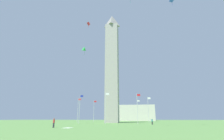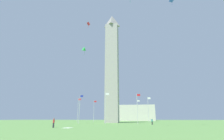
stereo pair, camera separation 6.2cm
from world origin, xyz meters
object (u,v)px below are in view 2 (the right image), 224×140
at_px(flagpole_nw, 137,107).
at_px(person_teal_shirt, 152,121).
at_px(flagpole_se, 94,110).
at_px(kite_green_delta, 85,50).
at_px(kite_blue_diamond, 172,0).
at_px(person_red_shirt, 54,123).
at_px(kite_red_box, 88,24).
at_px(flagpole_s, 78,109).
at_px(flagpole_w, 106,106).
at_px(flagpole_e, 116,110).
at_px(picnic_blanket_near_first_person, 68,128).
at_px(flagpole_sw, 80,108).
at_px(distant_building, 133,113).
at_px(flagpole_n, 148,109).
at_px(obelisk_monument, 112,64).
at_px(flagpole_ne, 138,110).

relative_size(flagpole_nw, person_teal_shirt, 5.66).
bearing_deg(flagpole_se, kite_green_delta, -88.83).
distance_m(flagpole_nw, kite_blue_diamond, 31.27).
height_order(person_red_shirt, kite_red_box, kite_red_box).
distance_m(flagpole_s, flagpole_w, 18.69).
xyz_separation_m(flagpole_e, kite_green_delta, (-8.99, -21.48, 20.80)).
relative_size(person_teal_shirt, picnic_blanket_near_first_person, 0.90).
distance_m(kite_blue_diamond, picnic_blanket_near_first_person, 35.85).
distance_m(kite_red_box, kite_green_delta, 15.75).
bearing_deg(kite_red_box, kite_blue_diamond, -13.27).
distance_m(flagpole_s, person_teal_shirt, 31.37).
height_order(flagpole_e, picnic_blanket_near_first_person, flagpole_e).
height_order(flagpole_sw, distant_building, distant_building).
height_order(flagpole_n, flagpole_se, same).
relative_size(flagpole_s, person_red_shirt, 5.61).
height_order(obelisk_monument, flagpole_s, obelisk_monument).
relative_size(person_teal_shirt, distant_building, 0.06).
bearing_deg(flagpole_nw, flagpole_sw, 180.00).
bearing_deg(person_red_shirt, flagpole_n, -16.11).
distance_m(flagpole_se, flagpole_nw, 26.44).
height_order(kite_red_box, distant_building, kite_red_box).
bearing_deg(person_teal_shirt, flagpole_nw, 12.28).
distance_m(obelisk_monument, kite_green_delta, 12.63).
distance_m(flagpole_se, distant_building, 48.69).
bearing_deg(flagpole_s, flagpole_nw, -22.50).
distance_m(person_red_shirt, picnic_blanket_near_first_person, 2.86).
distance_m(flagpole_e, flagpole_nw, 24.43).
bearing_deg(flagpole_nw, kite_blue_diamond, -64.22).
height_order(flagpole_s, kite_blue_diamond, kite_blue_diamond).
xyz_separation_m(obelisk_monument, kite_green_delta, (-8.94, -8.26, 3.39)).
relative_size(flagpole_n, flagpole_sw, 1.00).
bearing_deg(kite_green_delta, obelisk_monument, 42.77).
bearing_deg(kite_green_delta, picnic_blanket_near_first_person, -76.36).
xyz_separation_m(flagpole_n, kite_green_delta, (-22.21, -8.26, 20.80)).
bearing_deg(person_red_shirt, flagpole_w, -2.02).
xyz_separation_m(kite_green_delta, kite_blue_diamond, (27.36, -19.77, 2.59)).
bearing_deg(flagpole_w, distant_building, 85.09).
distance_m(kite_red_box, kite_blue_diamond, 22.35).
height_order(flagpole_ne, flagpole_nw, same).
height_order(flagpole_ne, flagpole_sw, same).
xyz_separation_m(flagpole_n, kite_blue_diamond, (5.15, -28.03, 23.39)).
bearing_deg(person_red_shirt, flagpole_ne, -6.18).
relative_size(flagpole_w, person_teal_shirt, 5.66).
relative_size(flagpole_w, distant_building, 0.32).
xyz_separation_m(obelisk_monument, flagpole_w, (0.05, -13.22, -17.41)).
xyz_separation_m(flagpole_n, flagpole_s, (-26.44, 0.00, 0.00)).
distance_m(flagpole_n, kite_green_delta, 31.53).
relative_size(person_red_shirt, kite_green_delta, 0.54).
height_order(flagpole_se, kite_green_delta, kite_green_delta).
distance_m(flagpole_e, person_teal_shirt, 32.96).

